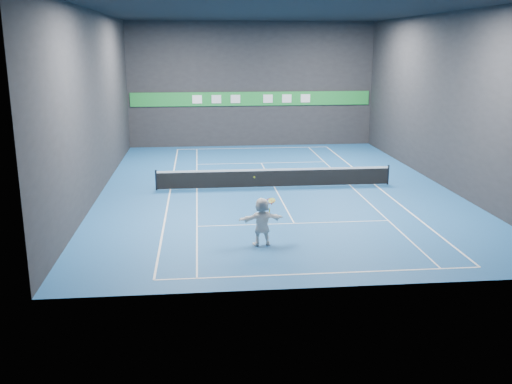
{
  "coord_description": "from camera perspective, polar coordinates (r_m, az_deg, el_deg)",
  "views": [
    {
      "loc": [
        -3.93,
        -29.17,
        7.34
      ],
      "look_at": [
        -1.66,
        -6.71,
        1.5
      ],
      "focal_mm": 40.0,
      "sensor_mm": 36.0,
      "label": 1
    }
  ],
  "objects": [
    {
      "name": "tennis_net",
      "position": [
        30.21,
        1.86,
        1.48
      ],
      "size": [
        12.5,
        0.1,
        1.07
      ],
      "color": "black",
      "rests_on": "ground"
    },
    {
      "name": "wall_right",
      "position": [
        32.03,
        18.28,
        8.69
      ],
      "size": [
        0.1,
        26.0,
        9.0
      ],
      "primitive_type": "cube",
      "color": "black",
      "rests_on": "ground"
    },
    {
      "name": "service_line_near",
      "position": [
        24.24,
        3.84,
        -3.15
      ],
      "size": [
        8.23,
        0.06,
        0.01
      ],
      "primitive_type": "cube",
      "color": "white",
      "rests_on": "ground"
    },
    {
      "name": "wall_back",
      "position": [
        42.45,
        -0.45,
        10.66
      ],
      "size": [
        18.0,
        0.1,
        9.0
      ],
      "primitive_type": "cube",
      "color": "black",
      "rests_on": "ground"
    },
    {
      "name": "service_line_far",
      "position": [
        36.53,
        0.53,
        2.91
      ],
      "size": [
        8.23,
        0.06,
        0.01
      ],
      "primitive_type": "cube",
      "color": "white",
      "rests_on": "ground"
    },
    {
      "name": "baseline_near",
      "position": [
        19.18,
        6.57,
        -8.09
      ],
      "size": [
        10.98,
        0.08,
        0.01
      ],
      "primitive_type": "cube",
      "color": "white",
      "rests_on": "ground"
    },
    {
      "name": "tennis_racket",
      "position": [
        21.24,
        1.46,
        -1.0
      ],
      "size": [
        0.45,
        0.37,
        0.59
      ],
      "color": "red",
      "rests_on": "player"
    },
    {
      "name": "wall_front",
      "position": [
        16.88,
        7.8,
        4.69
      ],
      "size": [
        18.0,
        0.1,
        9.0
      ],
      "primitive_type": "cube",
      "color": "black",
      "rests_on": "ground"
    },
    {
      "name": "tennis_ball",
      "position": [
        21.13,
        -0.17,
        1.48
      ],
      "size": [
        0.06,
        0.06,
        0.06
      ],
      "primitive_type": "sphere",
      "color": "#C6ED27",
      "rests_on": "player"
    },
    {
      "name": "ground",
      "position": [
        30.33,
        1.85,
        0.49
      ],
      "size": [
        26.0,
        26.0,
        0.0
      ],
      "primitive_type": "plane",
      "color": "#19508D",
      "rests_on": "ground"
    },
    {
      "name": "sideline_singles_right",
      "position": [
        31.13,
        9.37,
        0.67
      ],
      "size": [
        0.06,
        23.78,
        0.01
      ],
      "primitive_type": "cube",
      "color": "white",
      "rests_on": "ground"
    },
    {
      "name": "sideline_doubles_left",
      "position": [
        30.12,
        -8.56,
        0.24
      ],
      "size": [
        0.08,
        23.78,
        0.01
      ],
      "primitive_type": "cube",
      "color": "white",
      "rests_on": "ground"
    },
    {
      "name": "center_service_line",
      "position": [
        30.33,
        1.85,
        0.49
      ],
      "size": [
        0.06,
        12.8,
        0.01
      ],
      "primitive_type": "cube",
      "color": "white",
      "rests_on": "ground"
    },
    {
      "name": "ceiling",
      "position": [
        29.48,
        2.0,
        17.72
      ],
      "size": [
        26.0,
        26.0,
        0.0
      ],
      "primitive_type": "plane",
      "color": "black",
      "rests_on": "ground"
    },
    {
      "name": "sideline_singles_left",
      "position": [
        30.08,
        -5.93,
        0.3
      ],
      "size": [
        0.06,
        23.78,
        0.01
      ],
      "primitive_type": "cube",
      "color": "white",
      "rests_on": "ground"
    },
    {
      "name": "baseline_far",
      "position": [
        41.9,
        -0.29,
        4.41
      ],
      "size": [
        10.98,
        0.08,
        0.01
      ],
      "primitive_type": "cube",
      "color": "white",
      "rests_on": "ground"
    },
    {
      "name": "wall_left",
      "position": [
        29.74,
        -15.73,
        8.49
      ],
      "size": [
        0.1,
        26.0,
        9.0
      ],
      "primitive_type": "cube",
      "color": "black",
      "rests_on": "ground"
    },
    {
      "name": "player",
      "position": [
        21.37,
        0.59,
        -2.97
      ],
      "size": [
        1.77,
        0.77,
        1.85
      ],
      "primitive_type": "imported",
      "rotation": [
        0.0,
        0.0,
        3.28
      ],
      "color": "white",
      "rests_on": "ground"
    },
    {
      "name": "sponsor_banner",
      "position": [
        42.46,
        -0.43,
        9.31
      ],
      "size": [
        17.64,
        0.11,
        1.0
      ],
      "color": "#1D8733",
      "rests_on": "wall_back"
    },
    {
      "name": "sideline_doubles_right",
      "position": [
        31.52,
        11.79,
        0.73
      ],
      "size": [
        0.08,
        23.78,
        0.01
      ],
      "primitive_type": "cube",
      "color": "white",
      "rests_on": "ground"
    }
  ]
}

